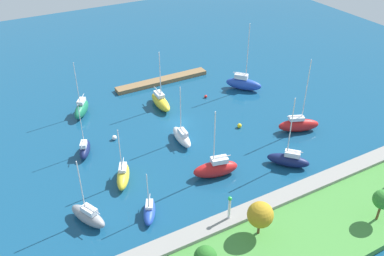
% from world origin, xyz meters
% --- Properties ---
extents(water, '(160.00, 160.00, 0.00)m').
position_xyz_m(water, '(0.00, 0.00, 0.00)').
color(water, navy).
rests_on(water, ground).
extents(pier_dock, '(21.60, 2.53, 0.88)m').
position_xyz_m(pier_dock, '(-4.53, -17.22, 0.44)').
color(pier_dock, olive).
rests_on(pier_dock, ground).
extents(breakwater, '(67.80, 2.67, 1.55)m').
position_xyz_m(breakwater, '(0.00, 26.73, 0.77)').
color(breakwater, gray).
rests_on(breakwater, ground).
extents(shoreline_park, '(59.44, 12.07, 1.03)m').
position_xyz_m(shoreline_park, '(0.00, 33.86, 0.51)').
color(shoreline_park, '#478C3D').
rests_on(shoreline_park, ground).
extents(harbor_beacon, '(0.56, 0.56, 3.73)m').
position_xyz_m(harbor_beacon, '(6.57, 26.73, 3.70)').
color(harbor_beacon, silver).
rests_on(harbor_beacon, breakwater).
extents(park_tree_west, '(2.63, 2.63, 4.86)m').
position_xyz_m(park_tree_west, '(-11.19, 36.23, 4.53)').
color(park_tree_west, brown).
rests_on(park_tree_west, shoreline_park).
extents(park_tree_midwest, '(3.41, 3.41, 4.96)m').
position_xyz_m(park_tree_midwest, '(4.39, 30.46, 4.26)').
color(park_tree_midwest, brown).
rests_on(park_tree_midwest, shoreline_park).
extents(sailboat_yellow_inner_mooring, '(4.42, 6.40, 9.75)m').
position_xyz_m(sailboat_yellow_inner_mooring, '(15.62, 10.98, 1.16)').
color(sailboat_yellow_inner_mooring, yellow).
rests_on(sailboat_yellow_inner_mooring, water).
extents(sailboat_navy_east_end, '(3.63, 5.30, 9.54)m').
position_xyz_m(sailboat_navy_east_end, '(18.68, 1.10, 1.10)').
color(sailboat_navy_east_end, '#141E4C').
rests_on(sailboat_navy_east_end, water).
extents(sailboat_blue_outer_mooring, '(6.82, 7.38, 14.79)m').
position_xyz_m(sailboat_blue_outer_mooring, '(-18.48, -5.60, 1.47)').
color(sailboat_blue_outer_mooring, '#2347B2').
rests_on(sailboat_blue_outer_mooring, water).
extents(sailboat_red_along_channel, '(7.80, 4.82, 14.11)m').
position_xyz_m(sailboat_red_along_channel, '(-17.73, 12.99, 1.36)').
color(sailboat_red_along_channel, red).
rests_on(sailboat_red_along_channel, water).
extents(sailboat_gray_far_south, '(4.44, 6.55, 10.33)m').
position_xyz_m(sailboat_gray_far_south, '(22.94, 16.77, 1.19)').
color(sailboat_gray_far_south, gray).
rests_on(sailboat_gray_far_south, water).
extents(sailboat_white_off_beacon, '(2.43, 6.70, 10.69)m').
position_xyz_m(sailboat_white_off_beacon, '(2.62, 5.73, 1.10)').
color(sailboat_white_off_beacon, white).
rests_on(sailboat_white_off_beacon, water).
extents(sailboat_green_lone_south, '(5.15, 6.39, 11.20)m').
position_xyz_m(sailboat_green_lone_south, '(15.35, -12.03, 1.34)').
color(sailboat_green_lone_south, '#19724C').
rests_on(sailboat_green_lone_south, water).
extents(sailboat_yellow_by_breakwater, '(2.63, 7.73, 11.95)m').
position_xyz_m(sailboat_yellow_by_breakwater, '(0.55, -7.36, 1.26)').
color(sailboat_yellow_by_breakwater, yellow).
rests_on(sailboat_yellow_by_breakwater, water).
extents(sailboat_navy_lone_north, '(6.17, 6.39, 12.45)m').
position_xyz_m(sailboat_navy_lone_north, '(-9.34, 20.17, 1.18)').
color(sailboat_navy_lone_north, '#141E4C').
rests_on(sailboat_navy_lone_north, water).
extents(sailboat_blue_west_end, '(3.87, 5.38, 7.62)m').
position_xyz_m(sailboat_blue_west_end, '(15.11, 19.69, 0.84)').
color(sailboat_blue_west_end, '#2347B2').
rests_on(sailboat_blue_west_end, water).
extents(sailboat_red_far_north, '(7.61, 4.05, 11.77)m').
position_xyz_m(sailboat_red_far_north, '(2.36, 16.65, 1.41)').
color(sailboat_red_far_north, red).
rests_on(sailboat_red_far_north, water).
extents(mooring_buoy_white, '(0.88, 0.88, 0.88)m').
position_xyz_m(mooring_buoy_white, '(12.87, -0.68, 0.44)').
color(mooring_buoy_white, white).
rests_on(mooring_buoy_white, water).
extents(mooring_buoy_red, '(0.64, 0.64, 0.64)m').
position_xyz_m(mooring_buoy_red, '(-9.38, -6.24, 0.32)').
color(mooring_buoy_red, red).
rests_on(mooring_buoy_red, water).
extents(mooring_buoy_yellow, '(0.85, 0.85, 0.85)m').
position_xyz_m(mooring_buoy_yellow, '(-8.95, 6.85, 0.43)').
color(mooring_buoy_yellow, yellow).
rests_on(mooring_buoy_yellow, water).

